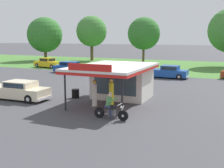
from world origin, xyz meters
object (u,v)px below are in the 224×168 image
object	(u,v)px
featured_classic_sedan	(18,91)
parked_car_back_row_centre	(48,63)
parked_car_back_row_far_right	(167,72)
spare_tire_stack	(75,93)
gas_pump_nearside	(94,95)
motorcycle_with_rider	(110,109)
parked_car_back_row_left	(72,67)
parked_car_back_row_far_left	(132,67)
gas_pump_offside	(111,95)

from	to	relation	value
featured_classic_sedan	parked_car_back_row_centre	bearing A→B (deg)	120.61
parked_car_back_row_far_right	spare_tire_stack	distance (m)	14.76
gas_pump_nearside	motorcycle_with_rider	world-z (taller)	gas_pump_nearside
featured_classic_sedan	parked_car_back_row_left	size ratio (longest dim) A/B	0.96
parked_car_back_row_centre	parked_car_back_row_far_left	size ratio (longest dim) A/B	0.96
featured_classic_sedan	parked_car_back_row_centre	world-z (taller)	parked_car_back_row_centre
gas_pump_offside	motorcycle_with_rider	bearing A→B (deg)	-67.42
parked_car_back_row_left	parked_car_back_row_far_left	distance (m)	8.36
gas_pump_nearside	parked_car_back_row_far_left	size ratio (longest dim) A/B	0.35
parked_car_back_row_far_left	spare_tire_stack	distance (m)	17.82
gas_pump_offside	parked_car_back_row_centre	world-z (taller)	gas_pump_offside
gas_pump_nearside	parked_car_back_row_far_left	bearing A→B (deg)	102.08
parked_car_back_row_centre	gas_pump_offside	bearing A→B (deg)	-44.99
motorcycle_with_rider	spare_tire_stack	xyz separation A→B (m)	(-5.03, 4.32, -0.29)
gas_pump_offside	gas_pump_nearside	bearing A→B (deg)	-180.00
motorcycle_with_rider	gas_pump_nearside	bearing A→B (deg)	134.56
gas_pump_nearside	parked_car_back_row_far_left	distance (m)	20.24
parked_car_back_row_far_left	gas_pump_offside	bearing A→B (deg)	-74.38
parked_car_back_row_left	parked_car_back_row_far_right	xyz separation A→B (m)	(13.18, 0.13, -0.00)
featured_classic_sedan	parked_car_back_row_far_right	size ratio (longest dim) A/B	1.01
parked_car_back_row_far_right	parked_car_back_row_far_left	size ratio (longest dim) A/B	0.95
gas_pump_offside	parked_car_back_row_far_left	xyz separation A→B (m)	(-5.53, 19.79, -0.31)
motorcycle_with_rider	featured_classic_sedan	world-z (taller)	motorcycle_with_rider
motorcycle_with_rider	parked_car_back_row_centre	distance (m)	30.30
parked_car_back_row_left	gas_pump_offside	bearing A→B (deg)	-50.97
parked_car_back_row_far_right	parked_car_back_row_far_left	bearing A→B (deg)	147.57
gas_pump_offside	parked_car_back_row_left	xyz separation A→B (m)	(-13.00, 16.03, -0.27)
parked_car_back_row_centre	parked_car_back_row_left	world-z (taller)	parked_car_back_row_centre
gas_pump_offside	motorcycle_with_rider	distance (m)	2.49
gas_pump_offside	parked_car_back_row_far_right	size ratio (longest dim) A/B	0.40
gas_pump_nearside	parked_car_back_row_centre	world-z (taller)	gas_pump_nearside
gas_pump_offside	spare_tire_stack	world-z (taller)	gas_pump_offside
parked_car_back_row_left	spare_tire_stack	world-z (taller)	parked_car_back_row_left
gas_pump_offside	featured_classic_sedan	bearing A→B (deg)	-178.36
parked_car_back_row_left	spare_tire_stack	bearing A→B (deg)	-57.50
gas_pump_offside	parked_car_back_row_left	world-z (taller)	gas_pump_offside
parked_car_back_row_far_left	spare_tire_stack	xyz separation A→B (m)	(1.45, -17.76, -0.29)
parked_car_back_row_far_left	spare_tire_stack	bearing A→B (deg)	-85.33
parked_car_back_row_far_left	featured_classic_sedan	bearing A→B (deg)	-96.90
gas_pump_nearside	parked_car_back_row_left	bearing A→B (deg)	126.12
gas_pump_nearside	parked_car_back_row_left	world-z (taller)	gas_pump_nearside
parked_car_back_row_far_right	gas_pump_nearside	bearing A→B (deg)	-95.22
featured_classic_sedan	parked_car_back_row_far_left	world-z (taller)	featured_classic_sedan
parked_car_back_row_far_left	gas_pump_nearside	bearing A→B (deg)	-77.92
motorcycle_with_rider	spare_tire_stack	world-z (taller)	motorcycle_with_rider
parked_car_back_row_far_right	parked_car_back_row_left	bearing A→B (deg)	-179.42
motorcycle_with_rider	parked_car_back_row_far_left	size ratio (longest dim) A/B	0.40
featured_classic_sedan	parked_car_back_row_centre	size ratio (longest dim) A/B	1.00
gas_pump_nearside	parked_car_back_row_centre	size ratio (longest dim) A/B	0.36
parked_car_back_row_far_left	spare_tire_stack	size ratio (longest dim) A/B	7.70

